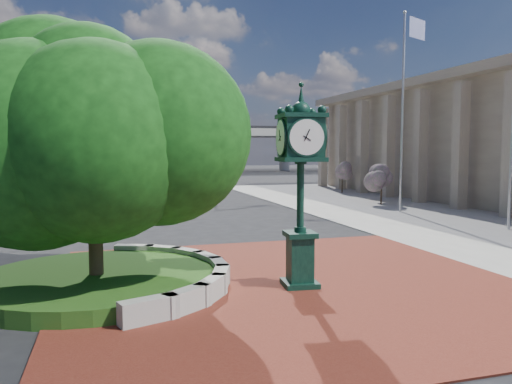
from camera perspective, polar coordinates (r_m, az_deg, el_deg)
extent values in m
plane|color=black|center=(14.45, 2.81, -9.50)|extent=(200.00, 200.00, 0.00)
cube|color=maroon|center=(13.53, 4.22, -10.41)|extent=(12.00, 12.00, 0.04)
cube|color=#9E9B93|center=(31.25, 25.10, -2.18)|extent=(20.00, 50.00, 0.04)
cube|color=#9E9B93|center=(10.76, -12.15, -13.16)|extent=(1.29, 0.76, 0.54)
cube|color=#9E9B93|center=(11.29, -7.90, -12.23)|extent=(1.20, 1.04, 0.54)
cube|color=#9E9B93|center=(12.06, -5.18, -11.09)|extent=(1.00, 1.22, 0.54)
cube|color=#9E9B93|center=(12.97, -4.04, -9.94)|extent=(0.71, 1.30, 0.54)
cube|color=#9E9B93|center=(13.91, -4.29, -8.93)|extent=(0.35, 1.25, 0.54)
cube|color=#9E9B93|center=(14.80, -5.64, -8.10)|extent=(0.71, 1.30, 0.54)
cube|color=#9E9B93|center=(15.58, -7.82, -7.47)|extent=(1.00, 1.22, 0.54)
cube|color=#9E9B93|center=(16.18, -10.56, -7.05)|extent=(1.20, 1.04, 0.54)
cube|color=#9E9B93|center=(16.58, -13.69, -6.82)|extent=(1.29, 0.76, 0.54)
cylinder|color=#1B4012|center=(13.65, -17.74, -9.72)|extent=(6.10, 6.10, 0.40)
cube|color=black|center=(33.08, 24.09, 5.13)|extent=(0.30, 40.00, 5.50)
cube|color=#9E9B93|center=(83.40, -13.24, 6.68)|extent=(90.00, 12.00, 1.20)
cube|color=black|center=(83.44, -13.25, 7.23)|extent=(90.00, 12.00, 0.40)
cylinder|color=#9E9B93|center=(83.87, -23.50, 4.01)|extent=(1.80, 1.80, 6.00)
cylinder|color=#9E9B93|center=(83.78, -9.77, 4.34)|extent=(1.80, 1.80, 6.00)
cylinder|color=#9E9B93|center=(88.33, 3.27, 4.42)|extent=(1.80, 1.80, 6.00)
cylinder|color=#38281C|center=(13.46, -17.83, -6.06)|extent=(0.36, 0.36, 2.17)
sphere|color=#113A0F|center=(13.23, -18.13, 5.26)|extent=(5.20, 5.20, 5.20)
cylinder|color=#38281C|center=(31.34, -15.17, -0.14)|extent=(0.36, 0.36, 1.92)
sphere|color=#113A0F|center=(31.23, -15.26, 4.03)|extent=(4.40, 4.40, 4.40)
cube|color=black|center=(13.26, 5.02, -10.43)|extent=(0.95, 0.95, 0.18)
cube|color=black|center=(13.10, 5.04, -7.57)|extent=(0.66, 0.66, 1.20)
cube|color=black|center=(12.98, 5.06, -4.83)|extent=(0.83, 0.83, 0.13)
cylinder|color=black|center=(12.85, 5.10, -0.45)|extent=(0.19, 0.19, 1.86)
cube|color=black|center=(12.80, 5.15, 6.19)|extent=(1.07, 1.07, 0.98)
cylinder|color=white|center=(12.31, 5.81, 6.25)|extent=(0.88, 0.15, 0.88)
cylinder|color=white|center=(13.30, 4.53, 6.15)|extent=(0.88, 0.15, 0.88)
cylinder|color=white|center=(12.67, 2.90, 6.22)|extent=(0.15, 0.88, 0.88)
cylinder|color=white|center=(12.95, 7.35, 6.16)|extent=(0.15, 0.88, 0.88)
sphere|color=black|center=(12.84, 5.17, 9.22)|extent=(0.48, 0.48, 0.48)
cone|color=black|center=(12.87, 5.18, 10.83)|extent=(0.20, 0.20, 0.55)
imported|color=#640E0F|center=(54.84, -8.03, 1.79)|extent=(2.08, 4.45, 1.47)
cylinder|color=silver|center=(29.79, 16.38, 8.51)|extent=(0.13, 0.13, 11.20)
sphere|color=silver|center=(30.70, 16.65, 19.09)|extent=(0.20, 0.20, 0.20)
plane|color=navy|center=(30.95, 17.97, 17.34)|extent=(1.51, 0.74, 1.68)
cylinder|color=slate|center=(41.78, -4.75, 6.14)|extent=(0.16, 0.16, 9.11)
cube|color=slate|center=(42.53, -3.66, 12.28)|extent=(1.81, 0.59, 0.12)
cube|color=slate|center=(42.89, -2.67, 12.08)|extent=(0.55, 0.37, 0.15)
cylinder|color=slate|center=(57.02, -13.85, 5.61)|extent=(0.16, 0.16, 9.04)
cube|color=slate|center=(57.10, -13.04, 10.17)|extent=(1.79, 0.58, 0.12)
cube|color=slate|center=(56.95, -12.23, 10.10)|extent=(0.55, 0.36, 0.15)
cylinder|color=#38281C|center=(33.58, 14.11, -0.42)|extent=(0.10, 0.10, 1.20)
sphere|color=#C060A2|center=(33.51, 14.15, 1.28)|extent=(1.20, 1.20, 1.20)
cylinder|color=#38281C|center=(35.60, 14.14, -0.13)|extent=(0.10, 0.10, 1.20)
sphere|color=#C060A2|center=(35.53, 14.17, 1.47)|extent=(1.20, 1.20, 1.20)
cylinder|color=#38281C|center=(42.17, 9.81, 0.69)|extent=(0.10, 0.10, 1.20)
sphere|color=#C060A2|center=(42.11, 9.83, 2.05)|extent=(1.20, 1.20, 1.20)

